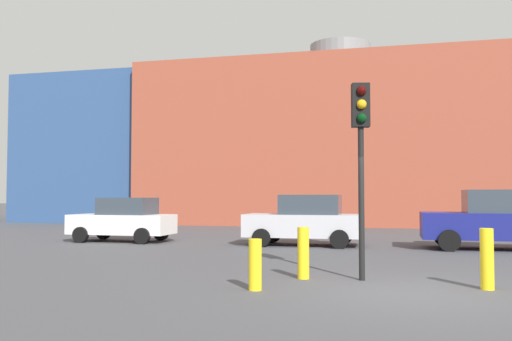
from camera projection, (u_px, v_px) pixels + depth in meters
The scene contains 9 objects.
ground_plane at pixel (411, 293), 9.73m from camera, with size 200.00×200.00×0.00m, color #47474C.
building_backdrop at pixel (341, 148), 36.44m from camera, with size 41.83×13.09×11.74m.
parked_car_0 at pixel (123, 220), 20.68m from camera, with size 3.79×1.86×1.64m.
parked_car_1 at pixel (306, 220), 19.05m from camera, with size 4.04×1.98×1.75m.
parked_car_2 at pixel (495, 220), 17.61m from camera, with size 4.40×2.15×1.91m.
traffic_light_island at pixel (361, 135), 11.29m from camera, with size 0.40×0.39×4.02m.
bollard_yellow_0 at pixel (487, 259), 10.09m from camera, with size 0.24×0.24×1.12m, color yellow.
bollard_yellow_1 at pixel (255, 265), 10.02m from camera, with size 0.24×0.24×0.93m, color yellow.
bollard_yellow_2 at pixel (303, 253), 11.42m from camera, with size 0.24×0.24×1.06m, color yellow.
Camera 1 is at (-0.32, -10.19, 1.71)m, focal length 38.76 mm.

